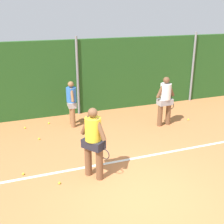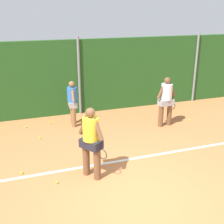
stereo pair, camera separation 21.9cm
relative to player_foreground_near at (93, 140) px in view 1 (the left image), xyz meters
name	(u,v)px [view 1 (the left image)]	position (x,y,z in m)	size (l,w,h in m)	color
ground_plane	(114,161)	(0.77, 0.61, -1.07)	(28.93, 28.93, 0.00)	#C67542
hedge_fence_backdrop	(77,77)	(0.77, 4.98, 0.44)	(18.80, 0.25, 3.02)	#23511E
fence_post_center	(78,77)	(0.77, 4.80, 0.51)	(0.10, 0.10, 3.16)	gray
fence_post_right	(193,67)	(6.20, 4.80, 0.51)	(0.10, 0.10, 3.16)	gray
court_baseline_paint	(115,162)	(0.77, 0.52, -1.07)	(13.74, 0.10, 0.01)	white
player_foreground_near	(93,140)	(0.00, 0.00, 0.00)	(0.61, 0.70, 1.91)	brown
player_midcourt	(165,99)	(3.48, 2.51, -0.03)	(0.84, 0.40, 1.85)	brown
player_backcourt_far	(72,101)	(0.24, 3.64, -0.12)	(0.36, 0.71, 1.70)	#8C603D
tennis_ball_0	(59,183)	(-0.93, -0.04, -1.04)	(0.07, 0.07, 0.07)	#CCDB33
tennis_ball_1	(39,139)	(-1.10, 2.79, -1.04)	(0.07, 0.07, 0.07)	#CCDB33
tennis_ball_2	(49,123)	(-0.59, 4.08, -1.04)	(0.07, 0.07, 0.07)	#CCDB33
tennis_ball_3	(23,174)	(-1.75, 0.71, -1.04)	(0.07, 0.07, 0.07)	#CCDB33
tennis_ball_4	(25,128)	(-1.48, 3.93, -1.04)	(0.07, 0.07, 0.07)	#CCDB33
tennis_ball_5	(188,119)	(4.64, 2.60, -1.04)	(0.07, 0.07, 0.07)	#CCDB33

